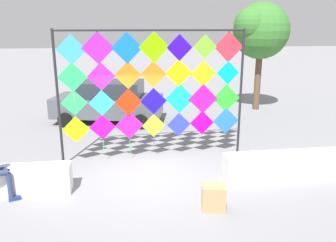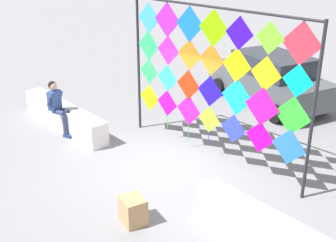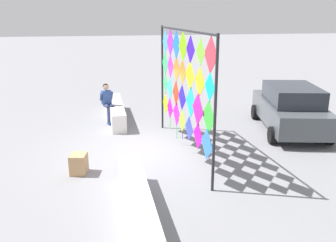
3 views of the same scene
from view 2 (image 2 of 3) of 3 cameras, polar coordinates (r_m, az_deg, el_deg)
name	(u,v)px [view 2 (image 2 of 3)]	position (r m, az deg, el deg)	size (l,w,h in m)	color
ground	(158,171)	(10.14, -1.32, -6.58)	(120.00, 120.00, 0.00)	gray
plaza_ledge_left	(64,116)	(12.69, -13.55, 0.65)	(3.81, 0.51, 0.66)	silver
kite_display_rack	(212,71)	(9.98, 5.83, 6.61)	(5.20, 0.36, 3.68)	#232328
seated_vendor	(58,104)	(12.04, -14.35, 2.20)	(0.71, 0.58, 1.51)	navy
parked_car	(270,78)	(14.42, 13.29, 5.48)	(4.57, 2.78, 1.66)	#4C5156
cardboard_box_small	(133,210)	(8.33, -4.63, -11.66)	(0.49, 0.41, 0.53)	tan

